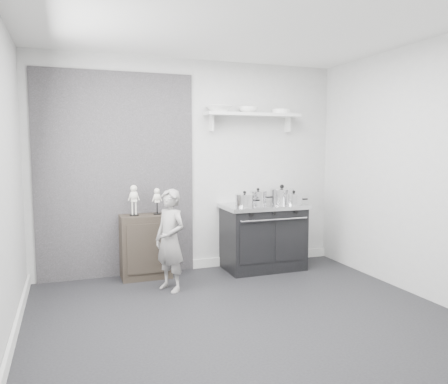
# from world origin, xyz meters

# --- Properties ---
(ground) EXTENTS (4.00, 4.00, 0.00)m
(ground) POSITION_xyz_m (0.00, 0.00, 0.00)
(ground) COLOR black
(ground) RESTS_ON ground
(room_shell) EXTENTS (4.02, 3.62, 2.71)m
(room_shell) POSITION_xyz_m (-0.09, 0.15, 1.64)
(room_shell) COLOR #ACACAA
(room_shell) RESTS_ON ground
(wall_shelf) EXTENTS (1.30, 0.26, 0.24)m
(wall_shelf) POSITION_xyz_m (0.80, 1.68, 2.01)
(wall_shelf) COLOR silver
(wall_shelf) RESTS_ON room_shell
(stove) EXTENTS (1.07, 0.67, 0.86)m
(stove) POSITION_xyz_m (0.87, 1.48, 0.43)
(stove) COLOR black
(stove) RESTS_ON ground
(side_cabinet) EXTENTS (0.60, 0.35, 0.78)m
(side_cabinet) POSITION_xyz_m (-0.65, 1.61, 0.39)
(side_cabinet) COLOR black
(side_cabinet) RESTS_ON ground
(child) EXTENTS (0.44, 0.50, 1.14)m
(child) POSITION_xyz_m (-0.47, 1.04, 0.57)
(child) COLOR gray
(child) RESTS_ON ground
(pot_front_left) EXTENTS (0.33, 0.24, 0.20)m
(pot_front_left) POSITION_xyz_m (0.56, 1.36, 0.94)
(pot_front_left) COLOR silver
(pot_front_left) RESTS_ON stove
(pot_back_left) EXTENTS (0.31, 0.23, 0.20)m
(pot_back_left) POSITION_xyz_m (0.85, 1.59, 0.94)
(pot_back_left) COLOR silver
(pot_back_left) RESTS_ON stove
(pot_back_right) EXTENTS (0.41, 0.33, 0.24)m
(pot_back_right) POSITION_xyz_m (1.18, 1.56, 0.95)
(pot_back_right) COLOR silver
(pot_back_right) RESTS_ON stove
(pot_front_right) EXTENTS (0.32, 0.23, 0.19)m
(pot_front_right) POSITION_xyz_m (1.21, 1.29, 0.93)
(pot_front_right) COLOR silver
(pot_front_right) RESTS_ON stove
(skeleton_full) EXTENTS (0.12, 0.08, 0.43)m
(skeleton_full) POSITION_xyz_m (-0.78, 1.61, 0.99)
(skeleton_full) COLOR beige
(skeleton_full) RESTS_ON side_cabinet
(skeleton_torso) EXTENTS (0.10, 0.07, 0.37)m
(skeleton_torso) POSITION_xyz_m (-0.50, 1.61, 0.96)
(skeleton_torso) COLOR beige
(skeleton_torso) RESTS_ON side_cabinet
(bowl_large) EXTENTS (0.32, 0.32, 0.08)m
(bowl_large) POSITION_xyz_m (0.33, 1.67, 2.08)
(bowl_large) COLOR white
(bowl_large) RESTS_ON wall_shelf
(bowl_small) EXTENTS (0.24, 0.24, 0.08)m
(bowl_small) POSITION_xyz_m (0.73, 1.67, 2.08)
(bowl_small) COLOR white
(bowl_small) RESTS_ON wall_shelf
(plate_stack) EXTENTS (0.24, 0.24, 0.06)m
(plate_stack) POSITION_xyz_m (1.21, 1.67, 2.07)
(plate_stack) COLOR white
(plate_stack) RESTS_ON wall_shelf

